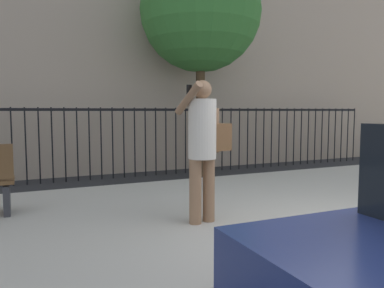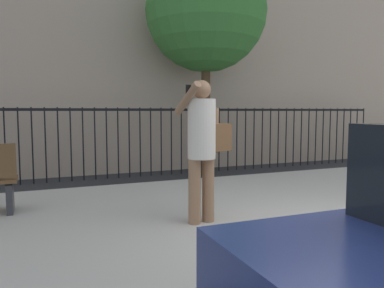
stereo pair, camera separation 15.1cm
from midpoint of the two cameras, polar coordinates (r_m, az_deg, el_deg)
sidewalk at (r=5.90m, az=9.43°, el=-9.24°), size 28.00×4.40×0.15m
iron_fence at (r=9.03m, az=-3.69°, el=1.84°), size 12.03×0.04×1.60m
pedestrian_on_phone at (r=4.58m, az=0.88°, el=0.54°), size 0.69×0.51×1.74m
street_tree_near at (r=9.03m, az=0.80°, el=19.42°), size 2.74×2.74×5.15m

